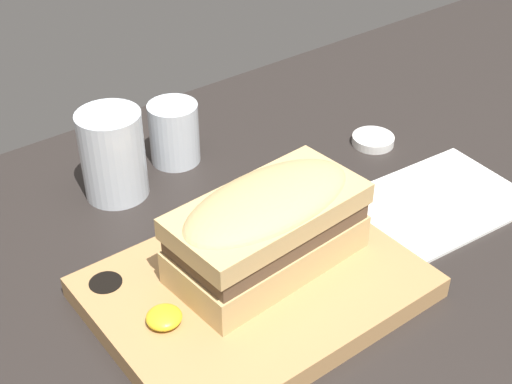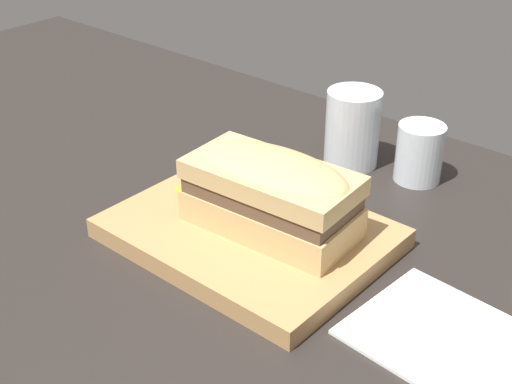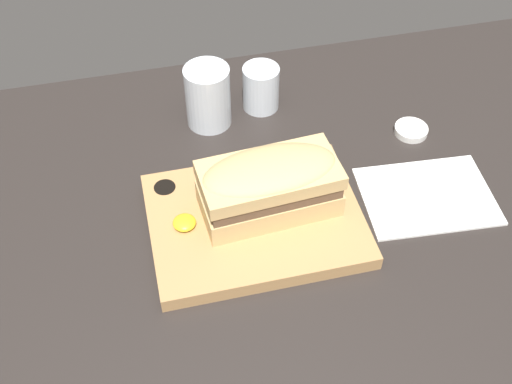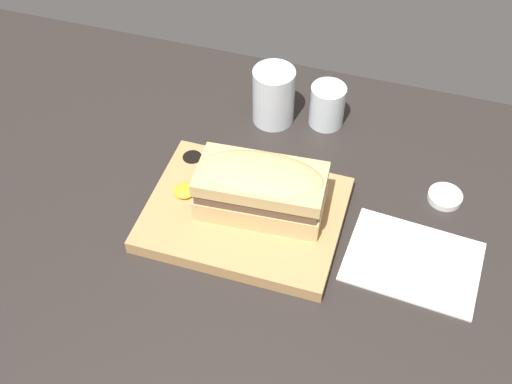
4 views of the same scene
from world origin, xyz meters
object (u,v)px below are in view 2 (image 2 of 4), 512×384
object	(u,v)px
serving_board	(249,232)
water_glass	(352,133)
wine_glass	(419,155)
sandwich	(271,190)
napkin	(457,345)

from	to	relation	value
serving_board	water_glass	distance (cm)	23.96
serving_board	wine_glass	size ratio (longest dim) A/B	3.84
wine_glass	water_glass	bearing A→B (deg)	-168.35
serving_board	wine_glass	distance (cm)	26.59
serving_board	wine_glass	xyz separation A→B (cm)	(7.07, 25.52, 2.34)
water_glass	wine_glass	xyz separation A→B (cm)	(9.24, 1.91, -1.06)
wine_glass	sandwich	bearing A→B (deg)	-100.88
serving_board	water_glass	bearing A→B (deg)	95.25
water_glass	serving_board	bearing A→B (deg)	-84.75
serving_board	water_glass	size ratio (longest dim) A/B	2.83
sandwich	napkin	bearing A→B (deg)	-3.83
serving_board	wine_glass	world-z (taller)	wine_glass
water_glass	wine_glass	size ratio (longest dim) A/B	1.36
wine_glass	napkin	bearing A→B (deg)	-53.70
wine_glass	serving_board	bearing A→B (deg)	-105.49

